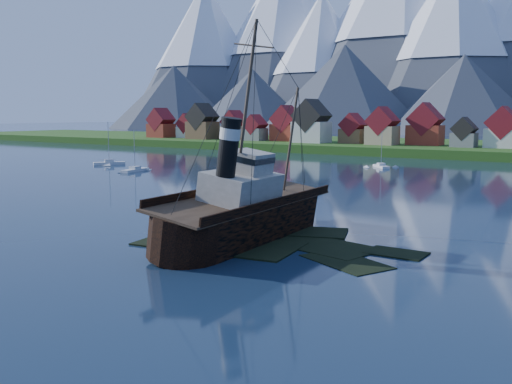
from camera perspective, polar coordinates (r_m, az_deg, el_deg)
The scene contains 8 objects.
ground at distance 63.94m, azimuth -0.50°, elevation -5.29°, with size 1400.00×1400.00×0.00m, color #16273E.
shoal at distance 64.84m, azimuth 1.88°, elevation -5.42°, with size 31.71×21.24×1.14m.
seawall at distance 187.41m, azimuth 22.78°, elevation 2.82°, with size 600.00×2.50×2.00m, color #3F3D38.
town at distance 214.87m, azimuth 15.21°, elevation 6.13°, with size 250.96×16.69×17.30m.
tugboat_wreck at distance 67.21m, azimuth -0.56°, elevation -1.82°, with size 7.57×32.63×25.85m.
sailboat_a at distance 146.62m, azimuth -12.01°, elevation 2.11°, with size 3.57×9.15×10.89m.
sailboat_b at distance 167.84m, azimuth -14.46°, elevation 2.77°, with size 6.91×8.35×12.67m.
sailboat_c at distance 157.46m, azimuth 12.39°, elevation 2.49°, with size 6.71×7.34×10.27m.
Camera 1 is at (34.90, -51.55, 14.59)m, focal length 40.00 mm.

